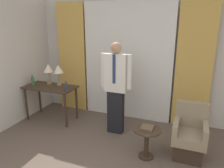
{
  "coord_description": "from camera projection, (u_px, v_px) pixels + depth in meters",
  "views": [
    {
      "loc": [
        1.4,
        -1.6,
        2.22
      ],
      "look_at": [
        0.01,
        2.01,
        1.05
      ],
      "focal_mm": 35.0,
      "sensor_mm": 36.0,
      "label": 1
    }
  ],
  "objects": [
    {
      "name": "wall_back",
      "position": [
        129.0,
        59.0,
        4.91
      ],
      "size": [
        10.0,
        0.06,
        2.7
      ],
      "color": "beige",
      "rests_on": "ground_plane"
    },
    {
      "name": "table_lamp_left",
      "position": [
        48.0,
        69.0,
        4.89
      ],
      "size": [
        0.22,
        0.22,
        0.47
      ],
      "color": "#9E7F47",
      "rests_on": "desk"
    },
    {
      "name": "curtain_drape_left",
      "position": [
        72.0,
        58.0,
        5.29
      ],
      "size": [
        0.71,
        0.06,
        2.58
      ],
      "color": "gold",
      "rests_on": "ground_plane"
    },
    {
      "name": "table_lamp_right",
      "position": [
        58.0,
        70.0,
        4.8
      ],
      "size": [
        0.22,
        0.22,
        0.47
      ],
      "color": "#9E7F47",
      "rests_on": "desk"
    },
    {
      "name": "person",
      "position": [
        116.0,
        85.0,
        4.18
      ],
      "size": [
        0.62,
        0.21,
        1.81
      ],
      "color": "black",
      "rests_on": "ground_plane"
    },
    {
      "name": "bottle_by_lamp",
      "position": [
        66.0,
        87.0,
        4.47
      ],
      "size": [
        0.06,
        0.06,
        0.23
      ],
      "color": "#2D3851",
      "rests_on": "desk"
    },
    {
      "name": "armchair",
      "position": [
        189.0,
        137.0,
        3.59
      ],
      "size": [
        0.52,
        0.55,
        0.89
      ],
      "color": "#38281E",
      "rests_on": "ground_plane"
    },
    {
      "name": "desk",
      "position": [
        51.0,
        92.0,
        4.84
      ],
      "size": [
        1.14,
        0.58,
        0.78
      ],
      "color": "#38281E",
      "rests_on": "ground_plane"
    },
    {
      "name": "curtain_sheer_center",
      "position": [
        127.0,
        62.0,
        4.81
      ],
      "size": [
        1.99,
        0.06,
        2.58
      ],
      "color": "white",
      "rests_on": "ground_plane"
    },
    {
      "name": "curtain_drape_right",
      "position": [
        194.0,
        67.0,
        4.33
      ],
      "size": [
        0.71,
        0.06,
        2.58
      ],
      "color": "gold",
      "rests_on": "ground_plane"
    },
    {
      "name": "bottle_near_edge",
      "position": [
        33.0,
        81.0,
        4.87
      ],
      "size": [
        0.07,
        0.07,
        0.23
      ],
      "color": "#336638",
      "rests_on": "desk"
    },
    {
      "name": "book",
      "position": [
        147.0,
        127.0,
        3.52
      ],
      "size": [
        0.2,
        0.21,
        0.03
      ],
      "color": "brown",
      "rests_on": "side_table"
    },
    {
      "name": "side_table",
      "position": [
        147.0,
        138.0,
        3.55
      ],
      "size": [
        0.45,
        0.45,
        0.52
      ],
      "color": "#38281E",
      "rests_on": "ground_plane"
    }
  ]
}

